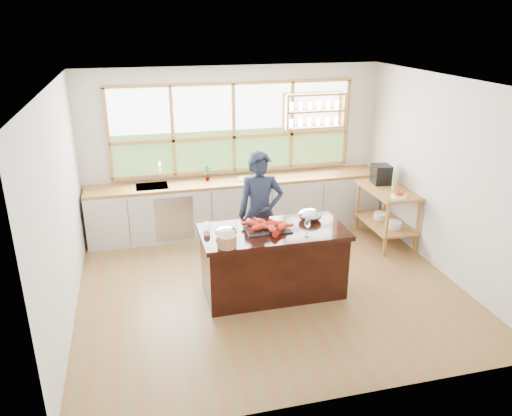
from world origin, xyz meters
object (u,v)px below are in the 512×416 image
object	(u,v)px
wicker_basket	(227,241)
cook	(260,213)
espresso_machine	(381,174)
island	(273,261)

from	to	relation	value
wicker_basket	cook	bearing A→B (deg)	56.41
espresso_machine	wicker_basket	size ratio (longest dim) A/B	1.35
cook	espresso_machine	size ratio (longest dim) A/B	5.68
island	wicker_basket	xyz separation A→B (m)	(-0.67, -0.34, 0.52)
island	cook	bearing A→B (deg)	90.13
wicker_basket	island	bearing A→B (deg)	27.30
island	espresso_machine	size ratio (longest dim) A/B	6.01
espresso_machine	island	bearing A→B (deg)	-142.31
espresso_machine	wicker_basket	world-z (taller)	espresso_machine
island	espresso_machine	distance (m)	2.66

